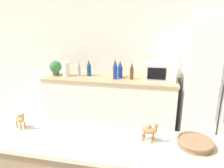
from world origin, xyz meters
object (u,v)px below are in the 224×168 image
object	(u,v)px
back_bottle_3	(89,68)
refrigerator	(216,85)
back_bottle_4	(132,71)
potted_plant	(55,67)
back_bottle_1	(115,69)
camel_figurine	(20,119)
camel_figurine_second	(149,130)
microwave	(159,71)
fruit_bowl	(195,142)
back_bottle_0	(120,69)
back_bottle_2	(79,68)
paper_towel_roll	(66,69)

from	to	relation	value
back_bottle_3	refrigerator	bearing A→B (deg)	-2.89
back_bottle_4	potted_plant	bearing A→B (deg)	-179.22
back_bottle_1	camel_figurine	world-z (taller)	back_bottle_1
camel_figurine	camel_figurine_second	world-z (taller)	camel_figurine_second
back_bottle_3	back_bottle_4	size ratio (longest dim) A/B	1.02
microwave	back_bottle_1	distance (m)	0.69
fruit_bowl	camel_figurine	bearing A→B (deg)	-178.63
back_bottle_1	fruit_bowl	world-z (taller)	back_bottle_1
microwave	camel_figurine_second	size ratio (longest dim) A/B	3.33
back_bottle_0	back_bottle_3	world-z (taller)	back_bottle_0
back_bottle_0	camel_figurine	xyz separation A→B (m)	(-0.42, -1.94, 0.02)
back_bottle_0	back_bottle_2	bearing A→B (deg)	-176.07
paper_towel_roll	camel_figurine	size ratio (longest dim) A/B	1.70
fruit_bowl	camel_figurine_second	world-z (taller)	camel_figurine_second
camel_figurine	back_bottle_0	bearing A→B (deg)	77.75
back_bottle_3	camel_figurine	bearing A→B (deg)	-86.86
camel_figurine_second	potted_plant	bearing A→B (deg)	131.54
back_bottle_0	fruit_bowl	distance (m)	2.08
potted_plant	fruit_bowl	distance (m)	2.64
back_bottle_3	fruit_bowl	size ratio (longest dim) A/B	1.17
microwave	back_bottle_0	world-z (taller)	microwave
microwave	fruit_bowl	world-z (taller)	microwave
microwave	refrigerator	bearing A→B (deg)	-5.11
paper_towel_roll	microwave	size ratio (longest dim) A/B	0.49
paper_towel_roll	back_bottle_4	bearing A→B (deg)	1.56
camel_figurine_second	fruit_bowl	bearing A→B (deg)	0.46
back_bottle_1	camel_figurine_second	size ratio (longest dim) A/B	2.26
back_bottle_1	back_bottle_0	bearing A→B (deg)	63.13
back_bottle_2	camel_figurine	size ratio (longest dim) A/B	1.98
refrigerator	camel_figurine	xyz separation A→B (m)	(-1.85, -1.84, 0.16)
potted_plant	back_bottle_0	distance (m)	1.10
refrigerator	back_bottle_4	bearing A→B (deg)	178.55
back_bottle_4	camel_figurine	distance (m)	1.97
microwave	back_bottle_3	size ratio (longest dim) A/B	1.75
back_bottle_3	fruit_bowl	xyz separation A→B (m)	(1.35, -1.91, -0.04)
back_bottle_3	back_bottle_4	bearing A→B (deg)	-5.31
microwave	back_bottle_2	size ratio (longest dim) A/B	1.74
back_bottle_3	camel_figurine_second	size ratio (longest dim) A/B	1.90
back_bottle_4	camel_figurine_second	xyz separation A→B (m)	(0.33, -1.84, 0.02)
refrigerator	back_bottle_3	xyz separation A→B (m)	(-1.96, 0.10, 0.14)
fruit_bowl	potted_plant	bearing A→B (deg)	136.34
microwave	camel_figurine_second	distance (m)	1.89
back_bottle_1	camel_figurine_second	distance (m)	1.89
back_bottle_3	camel_figurine_second	xyz separation A→B (m)	(1.06, -1.91, 0.02)
microwave	back_bottle_1	world-z (taller)	back_bottle_1
potted_plant	back_bottle_2	distance (m)	0.40
paper_towel_roll	back_bottle_1	xyz separation A→B (m)	(0.84, -0.01, 0.04)
camel_figurine	potted_plant	bearing A→B (deg)	109.85
microwave	camel_figurine_second	bearing A→B (deg)	-92.87
back_bottle_0	fruit_bowl	bearing A→B (deg)	-66.81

